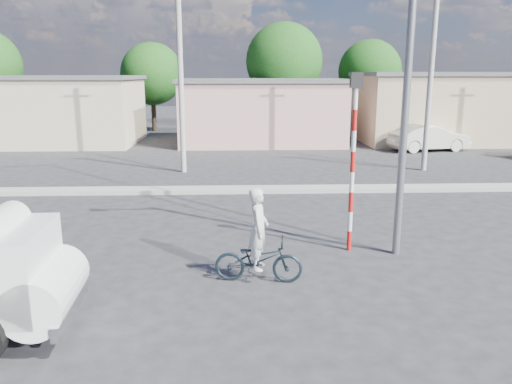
{
  "coord_description": "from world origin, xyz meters",
  "views": [
    {
      "loc": [
        0.4,
        -10.28,
        4.31
      ],
      "look_at": [
        0.9,
        2.44,
        1.3
      ],
      "focal_mm": 35.0,
      "sensor_mm": 36.0,
      "label": 1
    }
  ],
  "objects_px": {
    "cyclist": "(258,243)",
    "traffic_pole": "(353,148)",
    "bicycle": "(258,260)",
    "car_cream": "(429,138)",
    "streetlight": "(403,44)"
  },
  "relations": [
    {
      "from": "cyclist",
      "to": "traffic_pole",
      "type": "height_order",
      "value": "traffic_pole"
    },
    {
      "from": "cyclist",
      "to": "bicycle",
      "type": "bearing_deg",
      "value": 0.0
    },
    {
      "from": "car_cream",
      "to": "streetlight",
      "type": "xyz_separation_m",
      "value": [
        -7.31,
        -16.67,
        4.22
      ]
    },
    {
      "from": "traffic_pole",
      "to": "streetlight",
      "type": "xyz_separation_m",
      "value": [
        0.94,
        -0.3,
        2.37
      ]
    },
    {
      "from": "traffic_pole",
      "to": "bicycle",
      "type": "bearing_deg",
      "value": -141.79
    },
    {
      "from": "bicycle",
      "to": "car_cream",
      "type": "bearing_deg",
      "value": -22.98
    },
    {
      "from": "car_cream",
      "to": "traffic_pole",
      "type": "xyz_separation_m",
      "value": [
        -8.25,
        -16.37,
        1.85
      ]
    },
    {
      "from": "car_cream",
      "to": "streetlight",
      "type": "height_order",
      "value": "streetlight"
    },
    {
      "from": "cyclist",
      "to": "traffic_pole",
      "type": "distance_m",
      "value": 3.46
    },
    {
      "from": "cyclist",
      "to": "traffic_pole",
      "type": "relative_size",
      "value": 0.4
    },
    {
      "from": "bicycle",
      "to": "car_cream",
      "type": "xyz_separation_m",
      "value": [
        10.61,
        18.23,
        0.26
      ]
    },
    {
      "from": "traffic_pole",
      "to": "streetlight",
      "type": "distance_m",
      "value": 2.56
    },
    {
      "from": "bicycle",
      "to": "traffic_pole",
      "type": "distance_m",
      "value": 3.67
    },
    {
      "from": "cyclist",
      "to": "streetlight",
      "type": "distance_m",
      "value": 5.48
    },
    {
      "from": "traffic_pole",
      "to": "cyclist",
      "type": "bearing_deg",
      "value": -141.79
    }
  ]
}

